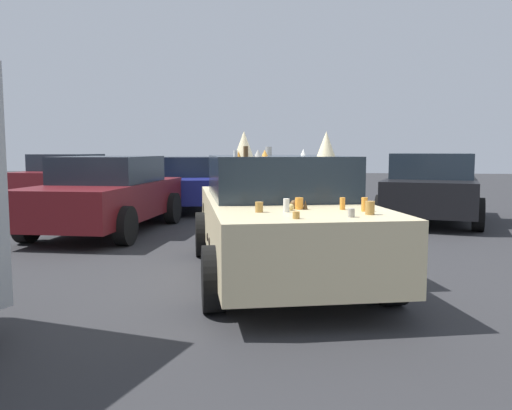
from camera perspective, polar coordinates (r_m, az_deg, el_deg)
The scene contains 6 objects.
ground_plane at distance 6.80m, azimuth 2.53°, elevation -7.60°, with size 60.00×60.00×0.00m, color #2D2D30.
art_car_decorated at distance 6.71m, azimuth 2.49°, elevation -1.11°, with size 4.80×2.90×1.81m.
parked_sedan_behind_left at distance 12.38m, azimuth 18.36°, elevation 1.75°, with size 4.30×2.74×1.51m.
parked_sedan_row_back_center at distance 10.64m, azimuth -15.65°, elevation 1.15°, with size 4.35×2.01×1.46m.
parked_sedan_near_right at distance 16.75m, azimuth -19.25°, elevation 2.66°, with size 4.18×2.23×1.46m.
parked_sedan_row_back_far at distance 14.37m, azimuth -8.18°, elevation 2.42°, with size 4.26×2.74×1.40m.
Camera 1 is at (-6.58, -0.56, 1.60)m, focal length 37.19 mm.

